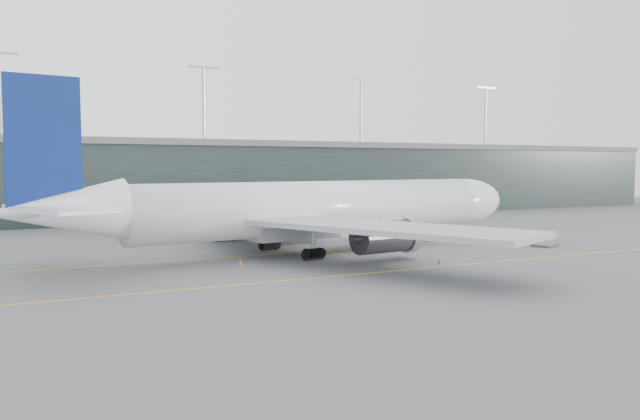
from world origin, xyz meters
name	(u,v)px	position (x,y,z in m)	size (l,w,h in m)	color
ground	(275,249)	(0.00, 0.00, 0.00)	(320.00, 320.00, 0.00)	#515256
taxiline_a	(288,253)	(0.00, -4.00, 0.01)	(160.00, 0.25, 0.02)	gold
taxiline_b	(356,274)	(0.00, -20.00, 0.01)	(160.00, 0.25, 0.02)	gold
taxiline_lead_main	(256,232)	(5.00, 20.00, 0.01)	(0.25, 60.00, 0.02)	gold
terminal	(167,179)	(0.00, 58.00, 7.62)	(240.00, 36.00, 29.00)	black
main_aircraft	(316,209)	(3.25, -4.87, 5.16)	(65.54, 61.08, 18.39)	silver
jet_bridge	(347,199)	(23.20, 23.57, 4.51)	(4.37, 42.22, 6.02)	#29292E
gse_cart	(528,237)	(32.30, -9.48, 0.79)	(2.41, 1.97, 1.42)	#B50C1F
baggage_dolly	(545,245)	(31.65, -12.97, 0.18)	(3.03, 2.42, 0.30)	#39393E
uld_a	(218,235)	(-3.93, 10.74, 0.86)	(1.97, 1.66, 1.63)	#313136
uld_b	(233,233)	(-1.21, 12.48, 0.93)	(2.14, 1.81, 1.77)	#313136
uld_c	(239,234)	(-1.29, 9.74, 1.04)	(2.34, 1.95, 1.98)	#313136
cone_nose	(526,237)	(35.21, -6.15, 0.39)	(0.49, 0.49, 0.78)	#D4400B
cone_wing_stbd	(439,261)	(10.89, -18.52, 0.33)	(0.41, 0.41, 0.65)	#CE420B
cone_wing_port	(313,235)	(9.83, 9.58, 0.37)	(0.47, 0.47, 0.75)	#D16A0B
cone_tail	(240,262)	(-7.90, -9.78, 0.35)	(0.44, 0.44, 0.70)	#E0570C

